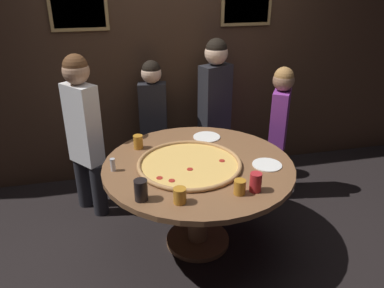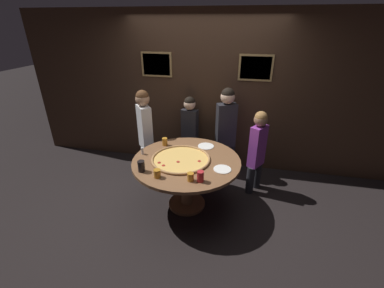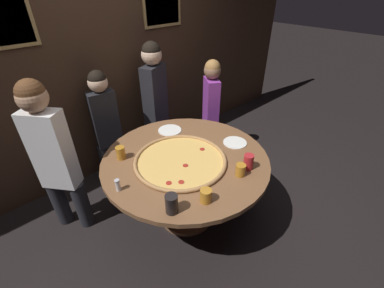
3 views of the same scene
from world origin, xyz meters
name	(u,v)px [view 2 (image 2 of 3)]	position (x,y,z in m)	size (l,w,h in m)	color
ground_plane	(187,204)	(0.00, 0.00, 0.00)	(24.00, 24.00, 0.00)	black
back_wall	(204,93)	(0.00, 1.32, 1.30)	(6.40, 0.08, 2.60)	#3D281C
dining_table	(186,169)	(0.00, 0.00, 0.59)	(1.44, 1.44, 0.74)	brown
giant_pizza	(181,159)	(-0.07, -0.02, 0.75)	(0.78, 0.78, 0.03)	#EAB75B
drink_cup_beside_pizza	(191,177)	(0.16, -0.47, 0.79)	(0.08, 0.08, 0.10)	#BC7A23
drink_cup_near_right	(141,166)	(-0.47, -0.39, 0.81)	(0.09, 0.09, 0.14)	black
drink_cup_by_shaker	(165,142)	(-0.41, 0.37, 0.80)	(0.08, 0.08, 0.11)	#BC7A23
drink_cup_near_left	(157,173)	(-0.24, -0.48, 0.79)	(0.08, 0.08, 0.10)	#BC7A23
drink_cup_far_left	(200,176)	(0.27, -0.46, 0.81)	(0.08, 0.08, 0.13)	#B22328
white_plate_beside_cup	(222,169)	(0.49, -0.15, 0.74)	(0.22, 0.22, 0.01)	white
white_plate_left_side	(206,146)	(0.19, 0.45, 0.74)	(0.23, 0.23, 0.01)	white
condiment_shaker	(142,151)	(-0.63, 0.03, 0.79)	(0.04, 0.04, 0.10)	silver
diner_side_left	(226,127)	(0.42, 1.01, 0.84)	(0.39, 0.27, 1.49)	#232328
diner_centre_back	(145,129)	(-0.85, 0.69, 0.83)	(0.33, 0.37, 1.46)	#232328
diner_side_right	(190,129)	(-0.20, 1.08, 0.73)	(0.34, 0.19, 1.29)	#232328
diner_far_right	(257,148)	(0.93, 0.58, 0.73)	(0.27, 0.33, 1.29)	#232328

